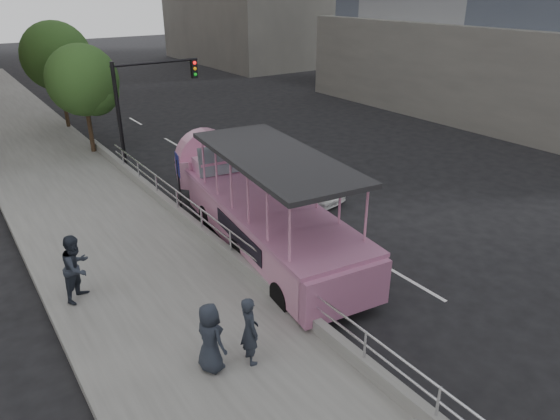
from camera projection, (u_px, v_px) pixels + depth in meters
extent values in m
plane|color=black|center=(347.00, 266.00, 16.04)|extent=(160.00, 160.00, 0.00)
cube|color=#989893|center=(79.00, 201.00, 20.47)|extent=(5.50, 80.00, 0.30)
cube|color=#A1A29C|center=(231.00, 255.00, 15.72)|extent=(0.24, 30.00, 0.36)
cylinder|color=silver|center=(439.00, 401.00, 9.52)|extent=(0.07, 0.07, 0.70)
cylinder|color=silver|center=(365.00, 345.00, 11.01)|extent=(0.07, 0.07, 0.70)
cylinder|color=silver|center=(310.00, 302.00, 12.51)|extent=(0.07, 0.07, 0.70)
cylinder|color=silver|center=(266.00, 268.00, 14.00)|extent=(0.07, 0.07, 0.70)
cylinder|color=silver|center=(231.00, 240.00, 15.50)|extent=(0.07, 0.07, 0.70)
cylinder|color=silver|center=(201.00, 218.00, 16.99)|extent=(0.07, 0.07, 0.70)
cylinder|color=silver|center=(177.00, 199.00, 18.49)|extent=(0.07, 0.07, 0.70)
cylinder|color=silver|center=(156.00, 183.00, 19.98)|extent=(0.07, 0.07, 0.70)
cylinder|color=silver|center=(138.00, 169.00, 21.48)|extent=(0.07, 0.07, 0.70)
cylinder|color=silver|center=(123.00, 157.00, 22.97)|extent=(0.07, 0.07, 0.70)
cylinder|color=silver|center=(231.00, 240.00, 15.50)|extent=(0.06, 22.00, 0.06)
cylinder|color=silver|center=(230.00, 231.00, 15.36)|extent=(0.06, 22.00, 0.06)
cylinder|color=black|center=(283.00, 297.00, 13.62)|extent=(0.47, 0.97, 0.94)
cylinder|color=black|center=(351.00, 276.00, 14.60)|extent=(0.47, 0.97, 0.94)
cylinder|color=black|center=(240.00, 251.00, 15.97)|extent=(0.47, 0.97, 0.94)
cylinder|color=black|center=(302.00, 236.00, 16.94)|extent=(0.47, 0.97, 0.94)
cylinder|color=black|center=(208.00, 217.00, 18.31)|extent=(0.47, 0.97, 0.94)
cylinder|color=black|center=(264.00, 205.00, 19.29)|extent=(0.47, 0.97, 0.94)
cube|color=pink|center=(269.00, 225.00, 16.37)|extent=(3.61, 8.78, 1.30)
cube|color=pink|center=(213.00, 171.00, 20.29)|extent=(2.80, 2.50, 1.62)
cylinder|color=pink|center=(205.00, 158.00, 20.87)|extent=(2.51, 1.02, 2.44)
cube|color=#AB648C|center=(346.00, 292.00, 12.82)|extent=(2.63, 0.68, 1.30)
cube|color=#AB648C|center=(268.00, 205.00, 16.08)|extent=(3.77, 9.11, 0.12)
cube|color=#272729|center=(274.00, 157.00, 15.02)|extent=(3.57, 7.15, 0.15)
cube|color=gray|center=(230.00, 159.00, 18.37)|extent=(2.40, 0.50, 1.09)
cube|color=pink|center=(225.00, 163.00, 18.88)|extent=(2.40, 1.31, 0.52)
imported|color=white|center=(299.00, 181.00, 21.02)|extent=(2.55, 4.48, 1.44)
imported|color=#262D39|center=(250.00, 330.00, 11.24)|extent=(0.50, 0.68, 1.71)
imported|color=#262D39|center=(77.00, 267.00, 13.54)|extent=(1.18, 1.16, 1.92)
imported|color=#262D39|center=(210.00, 338.00, 11.02)|extent=(0.71, 0.93, 1.70)
cylinder|color=black|center=(180.00, 190.00, 18.78)|extent=(0.08, 0.08, 2.40)
cube|color=navy|center=(177.00, 165.00, 18.36)|extent=(0.14, 0.59, 0.86)
cube|color=white|center=(178.00, 165.00, 18.38)|extent=(0.09, 0.38, 0.53)
cylinder|color=black|center=(119.00, 120.00, 22.80)|extent=(0.18, 0.18, 5.20)
cylinder|color=black|center=(156.00, 63.00, 22.85)|extent=(4.20, 0.12, 0.12)
cube|color=black|center=(194.00, 69.00, 24.03)|extent=(0.28, 0.22, 0.85)
sphere|color=red|center=(195.00, 63.00, 23.81)|extent=(0.16, 0.16, 0.16)
cylinder|color=#3B251A|center=(90.00, 128.00, 25.60)|extent=(0.22, 0.22, 3.08)
sphere|color=#386026|center=(82.00, 80.00, 24.60)|extent=(3.52, 3.52, 3.52)
sphere|color=#386026|center=(94.00, 91.00, 24.81)|extent=(2.42, 2.42, 2.42)
cylinder|color=#3B251A|center=(65.00, 103.00, 30.11)|extent=(0.22, 0.22, 3.47)
sphere|color=#386026|center=(56.00, 56.00, 28.98)|extent=(3.97, 3.97, 3.97)
sphere|color=#386026|center=(67.00, 67.00, 29.22)|extent=(2.73, 2.73, 2.73)
cube|color=gray|center=(557.00, 60.00, 37.89)|extent=(26.00, 26.00, 6.00)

